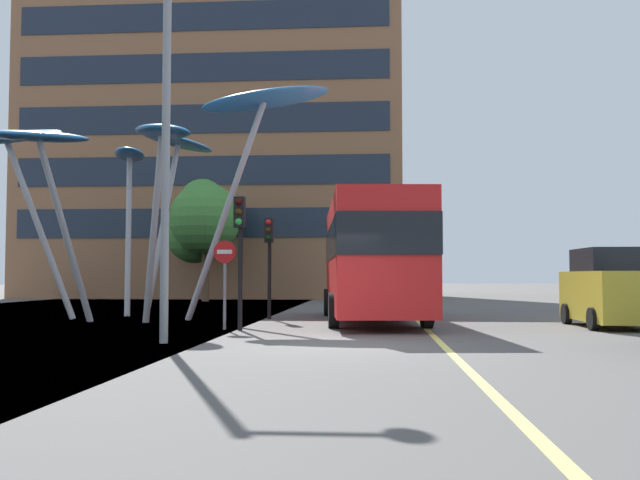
% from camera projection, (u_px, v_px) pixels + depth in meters
% --- Properties ---
extents(ground, '(120.00, 240.00, 0.10)m').
position_uv_depth(ground, '(305.00, 348.00, 14.36)').
color(ground, '#54514F').
extents(red_bus, '(3.47, 10.40, 3.89)m').
position_uv_depth(red_bus, '(371.00, 254.00, 21.95)').
color(red_bus, red).
rests_on(red_bus, ground).
extents(leaf_sculpture, '(13.03, 9.68, 7.67)m').
position_uv_depth(leaf_sculpture, '(129.00, 147.00, 23.42)').
color(leaf_sculpture, '#9EA0A5').
rests_on(leaf_sculpture, ground).
extents(traffic_light_kerb_near, '(0.28, 0.42, 3.48)m').
position_uv_depth(traffic_light_kerb_near, '(240.00, 233.00, 18.29)').
color(traffic_light_kerb_near, black).
rests_on(traffic_light_kerb_near, ground).
extents(traffic_light_kerb_far, '(0.28, 0.42, 3.32)m').
position_uv_depth(traffic_light_kerb_far, '(269.00, 246.00, 23.09)').
color(traffic_light_kerb_far, black).
rests_on(traffic_light_kerb_far, ground).
extents(car_parked_mid, '(1.96, 4.06, 2.19)m').
position_uv_depth(car_parked_mid, '(611.00, 290.00, 19.46)').
color(car_parked_mid, gold).
rests_on(car_parked_mid, ground).
extents(street_lamp, '(1.83, 0.44, 8.17)m').
position_uv_depth(street_lamp, '(184.00, 101.00, 15.06)').
color(street_lamp, gray).
rests_on(street_lamp, ground).
extents(tree_pavement_near, '(4.71, 5.57, 6.94)m').
position_uv_depth(tree_pavement_near, '(205.00, 220.00, 39.84)').
color(tree_pavement_near, brown).
rests_on(tree_pavement_near, ground).
extents(no_entry_sign, '(0.60, 0.12, 2.36)m').
position_uv_depth(no_entry_sign, '(225.00, 270.00, 18.61)').
color(no_entry_sign, gray).
rests_on(no_entry_sign, ground).
extents(backdrop_building, '(24.72, 15.44, 19.34)m').
position_uv_depth(backdrop_building, '(227.00, 162.00, 50.86)').
color(backdrop_building, '#8E6042').
rests_on(backdrop_building, ground).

